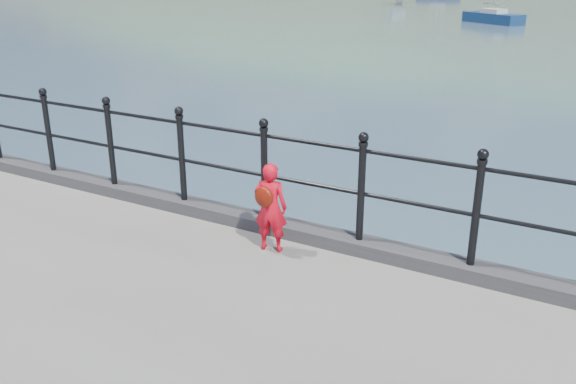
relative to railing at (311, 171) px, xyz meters
The scene contains 5 objects.
ground 1.83m from the railing, 90.00° to the left, with size 600.00×600.00×0.00m, color #2D4251.
kerb 0.75m from the railing, 140.53° to the right, with size 60.00×0.30×0.15m, color #28282B.
railing is the anchor object (origin of this frame).
child 0.60m from the railing, 120.62° to the right, with size 0.41×0.34×1.00m.
sailboat_port 40.81m from the railing, 99.15° to the left, with size 4.69×3.78×6.93m.
Camera 1 is at (2.90, -5.76, 3.95)m, focal length 38.00 mm.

